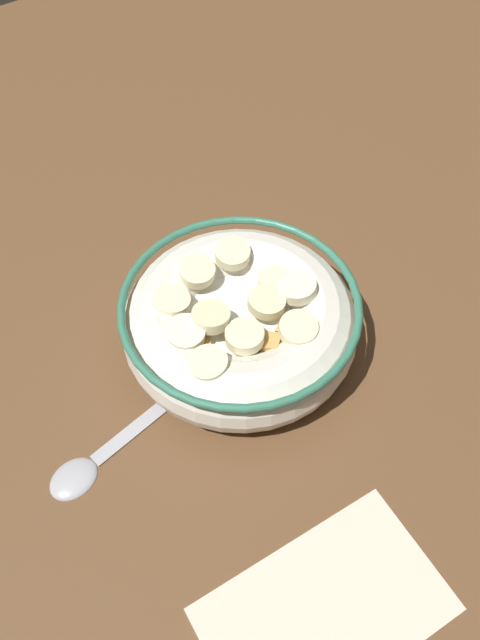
# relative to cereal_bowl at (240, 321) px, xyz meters

# --- Properties ---
(ground_plane) EXTENTS (1.20, 1.20, 0.02)m
(ground_plane) POSITION_rel_cereal_bowl_xyz_m (0.00, 0.00, -0.04)
(ground_plane) COLOR brown
(cereal_bowl) EXTENTS (0.17, 0.17, 0.06)m
(cereal_bowl) POSITION_rel_cereal_bowl_xyz_m (0.00, 0.00, 0.00)
(cereal_bowl) COLOR silver
(cereal_bowl) RESTS_ON ground_plane
(spoon) EXTENTS (0.13, 0.04, 0.01)m
(spoon) POSITION_rel_cereal_bowl_xyz_m (-0.13, -0.02, -0.03)
(spoon) COLOR #A5A5AD
(spoon) RESTS_ON ground_plane
(folded_napkin) EXTENTS (0.15, 0.10, 0.00)m
(folded_napkin) POSITION_rel_cereal_bowl_xyz_m (-0.07, -0.18, -0.03)
(folded_napkin) COLOR beige
(folded_napkin) RESTS_ON ground_plane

